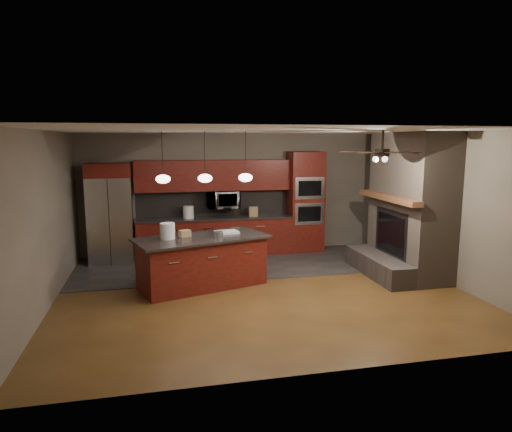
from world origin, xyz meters
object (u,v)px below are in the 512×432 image
object	(u,v)px
kitchen_island	(202,261)
cardboard_box	(185,233)
white_bucket	(167,231)
paint_tray	(227,232)
paint_can	(219,234)
counter_box	(253,211)
counter_bucket	(188,212)
microwave	(223,199)
refrigerator	(110,213)
oven_tower	(305,202)

from	to	relation	value
kitchen_island	cardboard_box	bearing A→B (deg)	146.83
white_bucket	paint_tray	world-z (taller)	white_bucket
paint_can	counter_box	size ratio (longest dim) A/B	0.74
counter_bucket	microwave	bearing A→B (deg)	3.55
microwave	refrigerator	size ratio (longest dim) A/B	0.34
cardboard_box	counter_bucket	size ratio (longest dim) A/B	0.70
kitchen_island	white_bucket	xyz separation A→B (m)	(-0.60, -0.02, 0.60)
microwave	counter_box	xyz separation A→B (m)	(0.69, -0.10, -0.29)
refrigerator	counter_box	distance (m)	3.18
kitchen_island	counter_box	distance (m)	2.66
paint_can	counter_bucket	world-z (taller)	counter_bucket
counter_bucket	counter_box	xyz separation A→B (m)	(1.50, -0.05, -0.03)
microwave	counter_bucket	bearing A→B (deg)	-176.45
oven_tower	microwave	bearing A→B (deg)	178.34
white_bucket	cardboard_box	bearing A→B (deg)	19.08
kitchen_island	counter_bucket	world-z (taller)	counter_bucket
microwave	kitchen_island	xyz separation A→B (m)	(-0.73, -2.27, -0.84)
refrigerator	white_bucket	xyz separation A→B (m)	(1.15, -2.17, -0.02)
refrigerator	paint_can	distance (m)	3.04
counter_box	refrigerator	bearing A→B (deg)	-171.00
oven_tower	refrigerator	xyz separation A→B (m)	(-4.46, -0.07, -0.11)
oven_tower	kitchen_island	bearing A→B (deg)	-140.67
kitchen_island	cardboard_box	size ratio (longest dim) A/B	13.25
paint_can	counter_box	world-z (taller)	counter_box
oven_tower	paint_can	bearing A→B (deg)	-136.12
refrigerator	cardboard_box	xyz separation A→B (m)	(1.46, -2.06, -0.10)
oven_tower	kitchen_island	world-z (taller)	oven_tower
paint_can	paint_tray	bearing A→B (deg)	59.66
kitchen_island	counter_box	world-z (taller)	counter_box
microwave	counter_box	size ratio (longest dim) A/B	3.29
kitchen_island	cardboard_box	distance (m)	0.60
paint_tray	counter_bucket	world-z (taller)	counter_bucket
counter_bucket	white_bucket	bearing A→B (deg)	-103.18
white_bucket	cardboard_box	world-z (taller)	white_bucket
oven_tower	counter_box	distance (m)	1.29
paint_can	counter_bucket	distance (m)	2.36
refrigerator	microwave	bearing A→B (deg)	3.02
kitchen_island	counter_box	xyz separation A→B (m)	(1.43, 2.17, 0.55)
refrigerator	counter_box	bearing A→B (deg)	0.56
microwave	paint_tray	xyz separation A→B (m)	(-0.24, -2.04, -0.36)
paint_can	cardboard_box	size ratio (longest dim) A/B	0.85
refrigerator	counter_box	xyz separation A→B (m)	(3.18, 0.03, -0.07)
refrigerator	paint_can	xyz separation A→B (m)	(2.05, -2.24, -0.11)
paint_tray	oven_tower	bearing A→B (deg)	31.45
white_bucket	counter_bucket	distance (m)	2.31
oven_tower	paint_can	distance (m)	3.35
microwave	cardboard_box	xyz separation A→B (m)	(-1.03, -2.19, -0.32)
oven_tower	kitchen_island	size ratio (longest dim) A/B	0.93
white_bucket	paint_can	distance (m)	0.90
kitchen_island	white_bucket	size ratio (longest dim) A/B	9.06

